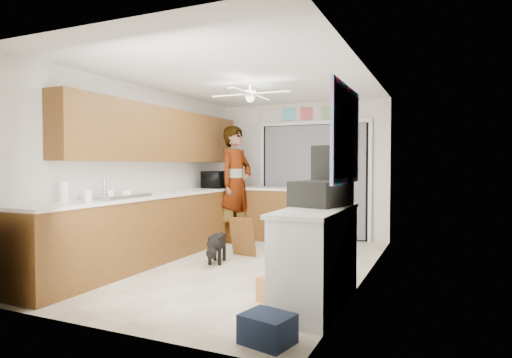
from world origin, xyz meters
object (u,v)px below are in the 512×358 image
(navy_crate, at_px, (268,329))
(cup, at_px, (127,194))
(paper_towel_roll, at_px, (63,192))
(man, at_px, (236,184))
(suitcase, at_px, (321,193))
(dog, at_px, (217,247))
(microwave, at_px, (216,180))
(cardboard_box, at_px, (280,290))

(navy_crate, bearing_deg, cup, 152.87)
(paper_towel_roll, bearing_deg, man, 81.56)
(suitcase, height_order, dog, suitcase)
(cup, relative_size, suitcase, 0.21)
(suitcase, relative_size, navy_crate, 1.60)
(navy_crate, bearing_deg, suitcase, 86.79)
(paper_towel_roll, distance_m, dog, 2.14)
(microwave, bearing_deg, cardboard_box, -145.78)
(microwave, relative_size, navy_crate, 1.46)
(suitcase, bearing_deg, microwave, 151.19)
(suitcase, relative_size, man, 0.29)
(suitcase, bearing_deg, paper_towel_roll, -149.44)
(microwave, xyz_separation_m, navy_crate, (2.50, -3.68, -0.98))
(microwave, height_order, dog, microwave)
(dog, bearing_deg, suitcase, -43.09)
(cup, bearing_deg, dog, 51.03)
(dog, bearing_deg, cup, -143.78)
(cup, xyz_separation_m, suitcase, (2.48, 0.02, 0.08))
(paper_towel_roll, relative_size, cardboard_box, 0.59)
(microwave, xyz_separation_m, suitcase, (2.57, -2.43, -0.02))
(microwave, bearing_deg, suitcase, -138.48)
(paper_towel_roll, distance_m, navy_crate, 2.84)
(microwave, relative_size, cup, 4.37)
(dog, bearing_deg, cardboard_box, -56.41)
(cup, bearing_deg, suitcase, 0.36)
(microwave, distance_m, dog, 1.93)
(man, height_order, dog, man)
(microwave, relative_size, suitcase, 0.91)
(navy_crate, relative_size, man, 0.18)
(cup, distance_m, cardboard_box, 2.35)
(cup, xyz_separation_m, dog, (0.76, 0.94, -0.77))
(cup, distance_m, dog, 1.44)
(cup, height_order, paper_towel_roll, paper_towel_roll)
(microwave, distance_m, paper_towel_roll, 3.20)
(navy_crate, bearing_deg, paper_towel_roll, 169.78)
(cup, distance_m, navy_crate, 2.84)
(dog, bearing_deg, navy_crate, -67.65)
(cardboard_box, distance_m, navy_crate, 0.97)
(cup, bearing_deg, paper_towel_roll, -106.69)
(paper_towel_roll, height_order, man, man)
(paper_towel_roll, xyz_separation_m, cardboard_box, (2.39, 0.46, -0.93))
(microwave, xyz_separation_m, paper_towel_roll, (-0.14, -3.20, -0.03))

